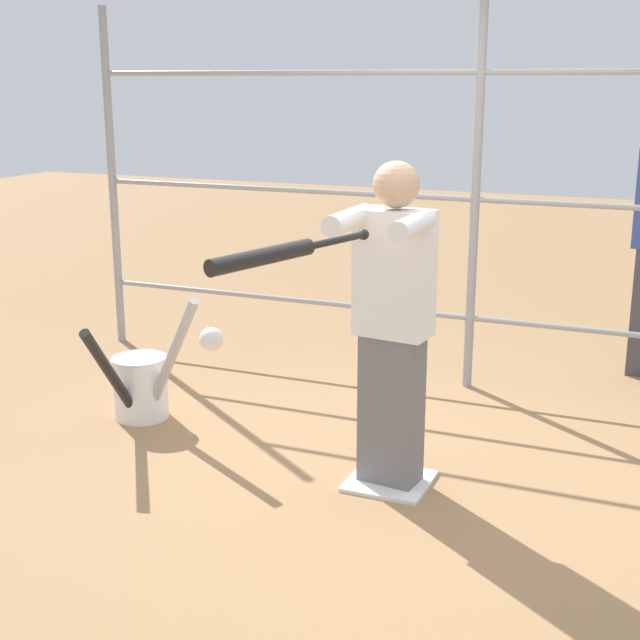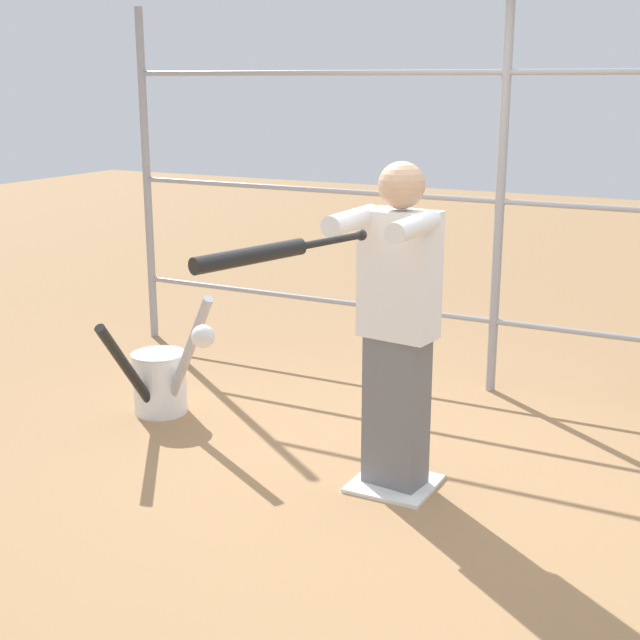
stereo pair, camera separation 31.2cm
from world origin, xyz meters
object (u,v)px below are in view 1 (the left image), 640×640
(baseball_bat_swinging, at_px, (276,254))
(bat_bucket, at_px, (141,384))
(batter, at_px, (392,317))
(softball_in_flight, at_px, (211,339))

(baseball_bat_swinging, distance_m, bat_bucket, 2.20)
(batter, height_order, baseball_bat_swinging, batter)
(baseball_bat_swinging, xyz_separation_m, softball_in_flight, (0.26, 0.06, -0.35))
(baseball_bat_swinging, height_order, softball_in_flight, baseball_bat_swinging)
(batter, bearing_deg, bat_bucket, -9.34)
(batter, xyz_separation_m, softball_in_flight, (0.43, 0.98, 0.11))
(batter, height_order, softball_in_flight, batter)
(batter, bearing_deg, baseball_bat_swinging, 79.67)
(softball_in_flight, height_order, bat_bucket, softball_in_flight)
(baseball_bat_swinging, bearing_deg, softball_in_flight, 13.10)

